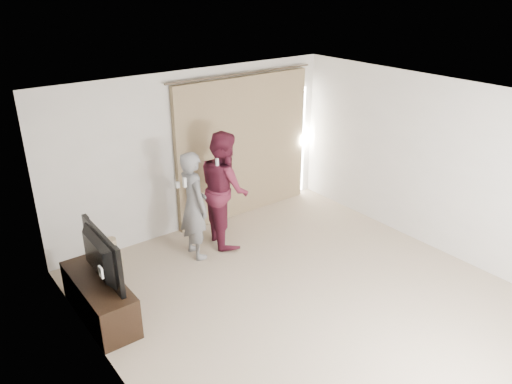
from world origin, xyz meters
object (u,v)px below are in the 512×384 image
Objects in this scene: tv at (94,257)px; person_woman at (224,188)px; tv_console at (100,298)px; person_man at (194,205)px.

person_woman is (2.31, 0.68, 0.06)m from tv.
tv_console is 1.25× the size of tv.
tv is 2.41m from person_woman.
tv is (0.00, 0.00, 0.58)m from tv_console.
tv is at bearing 0.00° from tv_console.
person_man is 0.91× the size of person_woman.
person_woman is (0.60, 0.10, 0.08)m from person_man.
tv is at bearing -163.52° from person_woman.
person_woman reaches higher than tv.
tv_console is at bearing -163.52° from person_woman.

